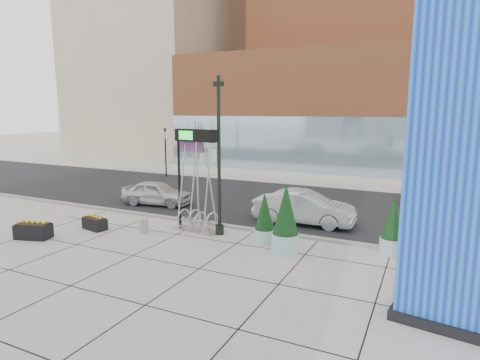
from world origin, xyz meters
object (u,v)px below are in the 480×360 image
at_px(overhead_street_sign, 193,144).
at_px(car_silver_mid, 304,208).
at_px(concrete_bollard, 144,226).
at_px(lamp_post, 219,172).
at_px(blue_pylon, 471,140).
at_px(car_white_west, 157,193).
at_px(public_art_sculpture, 198,202).

distance_m(overhead_street_sign, car_silver_mid, 6.30).
bearing_deg(concrete_bollard, lamp_post, 22.58).
height_order(blue_pylon, car_white_west, blue_pylon).
xyz_separation_m(car_white_west, car_silver_mid, (9.05, -0.15, 0.10)).
bearing_deg(blue_pylon, public_art_sculpture, 166.32).
relative_size(blue_pylon, public_art_sculpture, 1.97).
height_order(blue_pylon, concrete_bollard, blue_pylon).
bearing_deg(overhead_street_sign, blue_pylon, -14.73).
height_order(public_art_sculpture, concrete_bollard, public_art_sculpture).
xyz_separation_m(blue_pylon, public_art_sculpture, (-10.48, 4.42, -3.52)).
xyz_separation_m(lamp_post, overhead_street_sign, (-1.27, -0.07, 1.19)).
xyz_separation_m(concrete_bollard, overhead_street_sign, (1.94, 1.26, 3.75)).
xyz_separation_m(public_art_sculpture, car_white_west, (-4.88, 3.30, -0.63)).
bearing_deg(overhead_street_sign, car_silver_mid, 45.48).
xyz_separation_m(blue_pylon, car_white_west, (-15.36, 7.72, -4.15)).
bearing_deg(car_white_west, concrete_bollard, -156.70).
bearing_deg(blue_pylon, car_white_west, 162.50).
bearing_deg(car_silver_mid, overhead_street_sign, 126.86).
height_order(blue_pylon, car_silver_mid, blue_pylon).
distance_m(blue_pylon, public_art_sculpture, 11.91).
distance_m(lamp_post, public_art_sculpture, 1.96).
bearing_deg(overhead_street_sign, lamp_post, 10.39).
bearing_deg(blue_pylon, lamp_post, 164.33).
bearing_deg(car_silver_mid, car_white_west, 87.53).
xyz_separation_m(overhead_street_sign, car_white_west, (-4.82, 3.50, -3.36)).
bearing_deg(lamp_post, car_white_west, 150.64).
bearing_deg(overhead_street_sign, concrete_bollard, -139.85).
relative_size(blue_pylon, overhead_street_sign, 2.12).
relative_size(concrete_bollard, overhead_street_sign, 0.13).
bearing_deg(car_white_west, car_silver_mid, -98.87).
xyz_separation_m(blue_pylon, lamp_post, (-9.27, 4.29, -1.98)).
bearing_deg(lamp_post, blue_pylon, -24.85).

